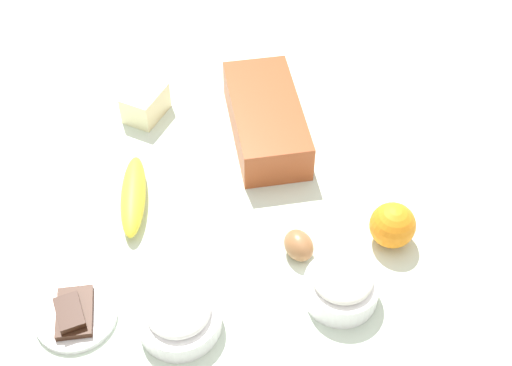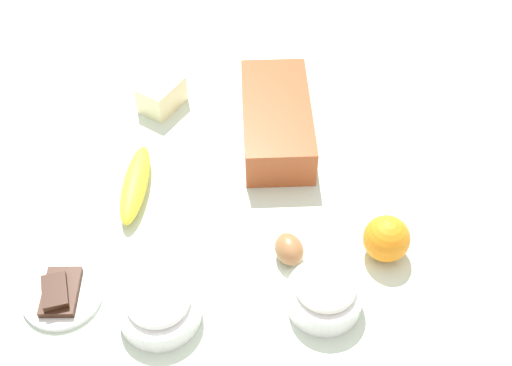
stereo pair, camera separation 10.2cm
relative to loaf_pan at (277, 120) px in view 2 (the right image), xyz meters
The scene contains 9 objects.
ground_plane 0.18m from the loaf_pan, ahead, with size 2.40×2.40×0.02m, color silver.
loaf_pan is the anchor object (origin of this frame).
flour_bowl 0.40m from the loaf_pan, 20.60° to the left, with size 0.12×0.12×0.07m.
sugar_bowl 0.46m from the loaf_pan, 14.05° to the right, with size 0.13×0.13×0.06m.
banana 0.30m from the loaf_pan, 49.43° to the right, with size 0.19×0.04×0.04m, color yellow.
orange_fruit 0.34m from the loaf_pan, 42.30° to the left, with size 0.08×0.08×0.08m, color orange.
butter_block 0.25m from the loaf_pan, 99.59° to the right, with size 0.09×0.06×0.06m, color #F4EDB2.
egg_near_butter 0.30m from the loaf_pan, 13.68° to the left, with size 0.05×0.05×0.06m, color #9B683F.
chocolate_plate 0.52m from the loaf_pan, 32.35° to the right, with size 0.13×0.13×0.03m.
Camera 2 is at (0.79, 0.15, 0.94)m, focal length 47.29 mm.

